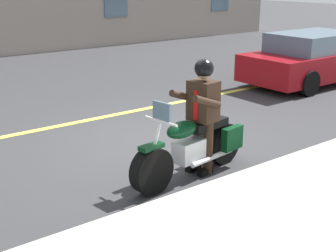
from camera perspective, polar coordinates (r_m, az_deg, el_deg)
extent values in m
plane|color=#333335|center=(8.38, -1.00, -2.09)|extent=(80.00, 80.00, 0.00)
cube|color=#E5DB4C|center=(9.99, -7.79, 1.09)|extent=(60.00, 0.16, 0.01)
cylinder|color=black|center=(6.39, -2.00, -5.49)|extent=(0.68, 0.29, 0.66)
cylinder|color=black|center=(7.46, 6.68, -2.09)|extent=(0.68, 0.29, 0.66)
cube|color=silver|center=(6.89, 2.84, -2.92)|extent=(0.59, 0.36, 0.32)
ellipsoid|color=black|center=(6.63, 1.73, -0.45)|extent=(0.59, 0.36, 0.24)
cube|color=black|center=(7.03, 4.78, 0.25)|extent=(0.73, 0.38, 0.12)
cube|color=black|center=(7.25, 7.84, -1.48)|extent=(0.41, 0.18, 0.36)
cube|color=black|center=(7.51, 5.17, -0.71)|extent=(0.41, 0.18, 0.36)
cylinder|color=silver|center=(6.30, -1.89, -3.18)|extent=(0.35, 0.10, 0.76)
cylinder|color=silver|center=(6.28, -0.87, 0.60)|extent=(0.12, 0.60, 0.04)
cube|color=black|center=(6.26, -2.03, -2.55)|extent=(0.38, 0.21, 0.06)
cylinder|color=silver|center=(7.06, 5.41, -3.83)|extent=(0.90, 0.21, 0.08)
cube|color=slate|center=(6.25, -0.75, 1.69)|extent=(0.09, 0.32, 0.28)
cylinder|color=black|center=(6.99, 4.94, -2.64)|extent=(0.14, 0.14, 0.84)
cube|color=black|center=(7.09, 4.55, -5.56)|extent=(0.27, 0.15, 0.10)
cylinder|color=black|center=(7.14, 3.46, -2.17)|extent=(0.14, 0.14, 0.84)
cube|color=black|center=(7.23, 3.09, -5.04)|extent=(0.27, 0.15, 0.10)
cube|color=black|center=(6.86, 4.33, 3.10)|extent=(0.37, 0.44, 0.60)
cube|color=red|center=(6.75, 3.43, 2.52)|extent=(0.03, 0.07, 0.44)
cylinder|color=black|center=(6.57, 4.77, 2.97)|extent=(0.56, 0.18, 0.28)
cylinder|color=black|center=(6.85, 1.96, 3.65)|extent=(0.56, 0.18, 0.28)
sphere|color=tan|center=(6.76, 4.41, 6.62)|extent=(0.22, 0.22, 0.22)
sphere|color=black|center=(6.75, 4.42, 7.04)|extent=(0.28, 0.28, 0.28)
cube|color=maroon|center=(13.71, 17.70, 7.35)|extent=(4.60, 1.80, 0.70)
cube|color=slate|center=(13.46, 17.42, 9.58)|extent=(2.40, 1.60, 0.60)
cylinder|color=black|center=(15.40, 18.24, 7.51)|extent=(0.64, 0.22, 0.64)
cylinder|color=black|center=(13.15, 10.87, 6.44)|extent=(0.64, 0.22, 0.64)
cylinder|color=black|center=(12.10, 16.82, 5.01)|extent=(0.64, 0.22, 0.64)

